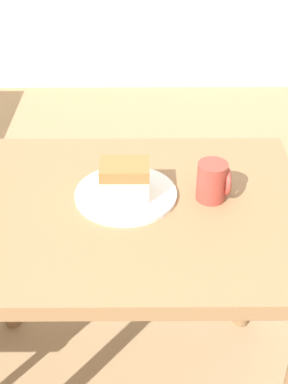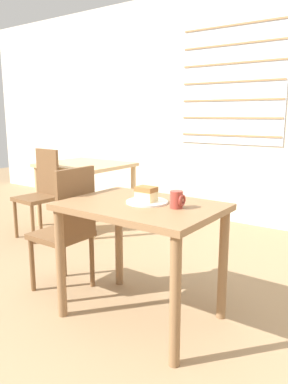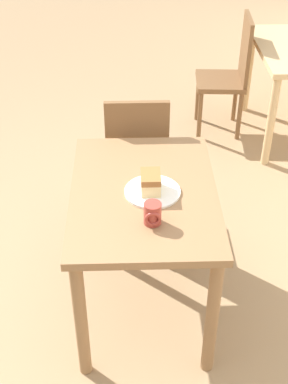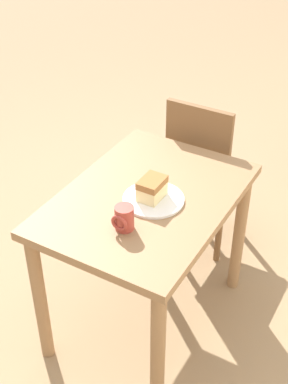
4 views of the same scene
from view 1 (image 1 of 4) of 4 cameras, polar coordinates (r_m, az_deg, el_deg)
dining_table_near at (r=1.43m, az=-2.52°, el=-5.56°), size 0.96×0.69×0.77m
plate at (r=1.38m, az=-1.95°, el=-0.23°), size 0.26×0.26×0.01m
cake_slice at (r=1.34m, az=-2.07°, el=1.38°), size 0.12×0.09×0.09m
coffee_mug at (r=1.36m, az=7.41°, el=1.14°), size 0.08×0.08×0.10m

